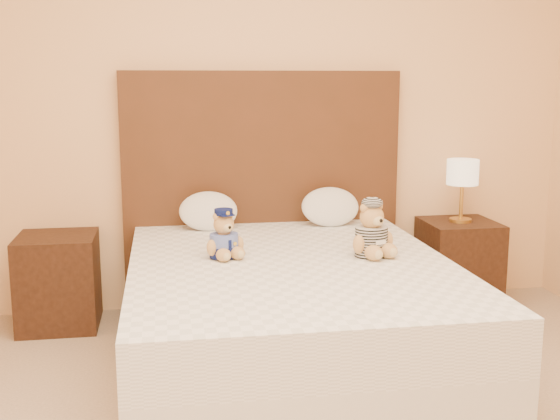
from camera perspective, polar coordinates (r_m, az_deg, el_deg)
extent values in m
cube|color=#F5BD85|center=(4.44, -1.53, 9.32)|extent=(4.00, 0.04, 2.70)
cube|color=white|center=(3.65, 0.89, -10.28)|extent=(1.60, 2.00, 0.30)
cube|color=white|center=(3.56, 0.91, -6.14)|extent=(1.60, 2.00, 0.25)
cube|color=#4C2916|center=(4.46, -1.42, 1.58)|extent=(1.75, 0.08, 1.50)
cube|color=#3B2012|center=(4.36, -17.56, -5.53)|extent=(0.45, 0.45, 0.55)
cube|color=#3B2012|center=(4.70, 14.29, -4.20)|extent=(0.45, 0.45, 0.55)
cylinder|color=gold|center=(4.64, 14.45, -0.79)|extent=(0.14, 0.14, 0.02)
cylinder|color=gold|center=(4.61, 14.53, 0.79)|extent=(0.02, 0.02, 0.26)
cylinder|color=beige|center=(4.59, 14.63, 3.01)|extent=(0.20, 0.20, 0.16)
ellipsoid|color=white|center=(4.26, -5.85, 0.07)|extent=(0.35, 0.23, 0.25)
ellipsoid|color=white|center=(4.37, 4.10, 0.42)|extent=(0.36, 0.24, 0.26)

